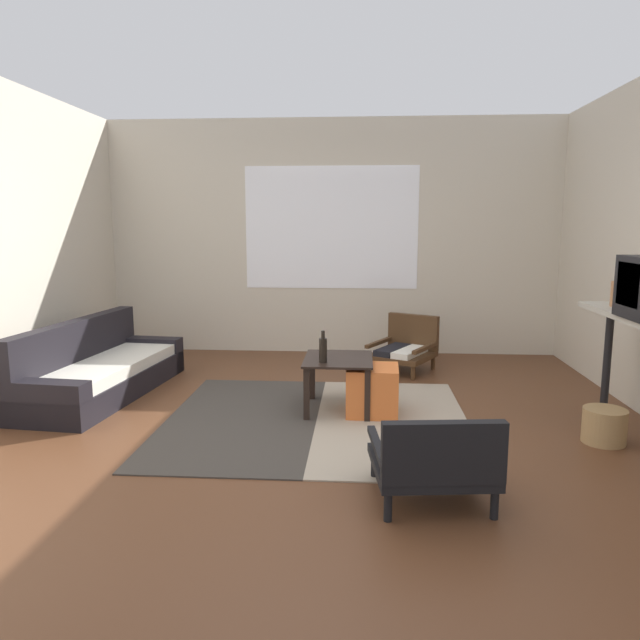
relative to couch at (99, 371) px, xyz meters
The scene contains 11 objects.
ground_plane 2.25m from the couch, 28.51° to the right, with size 7.80×7.80×0.00m, color #56331E.
far_wall_with_window 3.02m from the couch, 45.23° to the left, with size 5.60×0.13×2.70m.
area_rug 2.08m from the couch, 16.16° to the right, with size 2.33×2.20×0.01m.
couch is the anchor object (origin of this frame).
coffee_table 2.17m from the couch, ahead, with size 0.55×0.63×0.44m.
armchair_by_window 3.00m from the couch, 21.53° to the left, with size 0.78×0.79×0.56m.
armchair_striped_foreground 3.33m from the couch, 34.79° to the right, with size 0.70×0.68×0.53m.
ottoman_orange 2.46m from the couch, ahead, with size 0.40×0.40×0.39m, color #D1662D.
clay_vase 4.38m from the couch, ahead, with size 0.23×0.23×0.29m.
glass_bottle 2.11m from the couch, 12.76° to the right, with size 0.06×0.06×0.25m.
wicker_basket 4.13m from the couch, 12.62° to the right, with size 0.29×0.29×0.24m, color #9E7A4C.
Camera 1 is at (0.35, -3.90, 1.51)m, focal length 33.14 mm.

